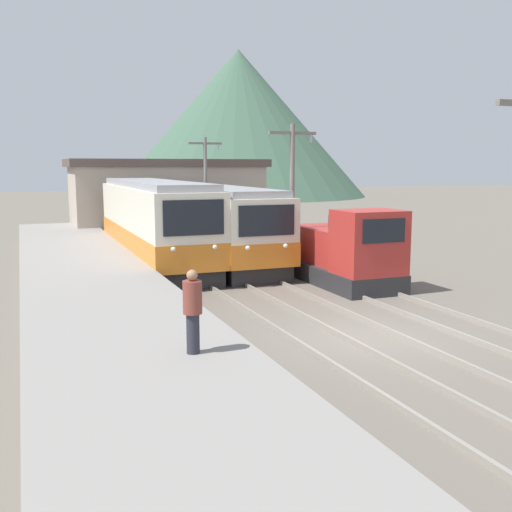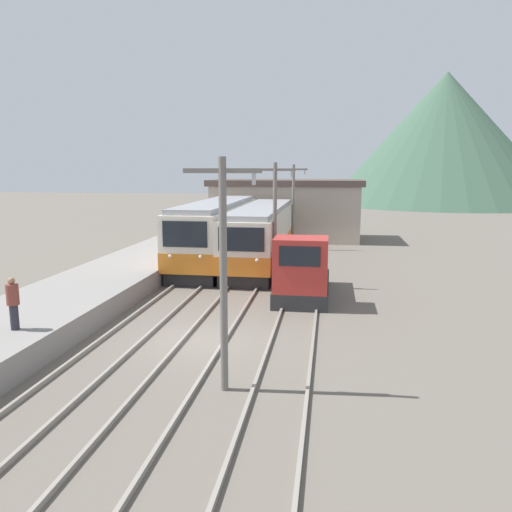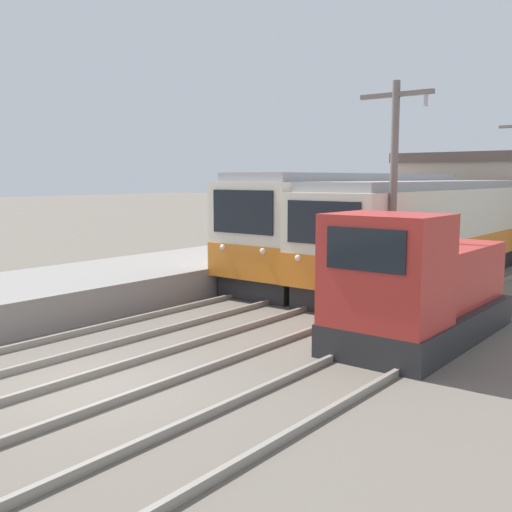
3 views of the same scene
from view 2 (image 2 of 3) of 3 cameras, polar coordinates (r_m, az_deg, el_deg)
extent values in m
plane|color=#665E54|center=(17.62, -6.55, -9.59)|extent=(200.00, 200.00, 0.00)
cube|color=gray|center=(19.99, -24.28, -6.71)|extent=(4.50, 54.00, 0.90)
cube|color=gray|center=(18.70, -16.54, -8.55)|extent=(0.10, 60.00, 0.14)
cube|color=gray|center=(18.16, -12.36, -8.93)|extent=(0.10, 60.00, 0.14)
cube|color=gray|center=(17.73, -8.20, -9.26)|extent=(0.10, 60.00, 0.14)
cube|color=gray|center=(17.39, -3.58, -9.57)|extent=(0.10, 60.00, 0.14)
cube|color=gray|center=(17.14, 1.60, -9.84)|extent=(0.10, 60.00, 0.14)
cube|color=gray|center=(17.04, 6.49, -10.03)|extent=(0.10, 60.00, 0.14)
cube|color=#28282B|center=(31.49, -4.46, -0.18)|extent=(2.58, 13.21, 0.70)
cube|color=silver|center=(31.22, -4.50, 3.07)|extent=(2.80, 13.76, 2.90)
cube|color=orange|center=(31.34, -4.48, 1.39)|extent=(2.84, 13.80, 1.04)
cube|color=black|center=(24.52, -8.15, 2.48)|extent=(2.24, 0.06, 1.27)
sphere|color=silver|center=(24.91, -9.79, -0.01)|extent=(0.18, 0.18, 0.18)
sphere|color=silver|center=(24.47, -6.36, -0.10)|extent=(0.18, 0.18, 0.18)
cube|color=#939399|center=(31.07, -4.54, 5.98)|extent=(2.46, 13.21, 0.28)
cube|color=#28282B|center=(31.30, 0.68, -0.21)|extent=(2.58, 13.93, 0.70)
cube|color=silver|center=(31.05, 0.69, 2.81)|extent=(2.80, 14.51, 2.63)
cube|color=orange|center=(31.17, 0.68, 1.28)|extent=(2.84, 14.55, 0.95)
cube|color=black|center=(23.85, -1.71, 1.91)|extent=(2.24, 0.06, 1.16)
sphere|color=silver|center=(24.15, -3.50, -0.40)|extent=(0.18, 0.18, 0.18)
sphere|color=silver|center=(23.88, 0.12, -0.50)|extent=(0.18, 0.18, 0.18)
cube|color=#939399|center=(30.91, 0.69, 5.48)|extent=(2.46, 13.93, 0.28)
cube|color=#28282B|center=(23.59, 5.38, -3.63)|extent=(2.40, 5.78, 0.70)
cube|color=#B22D28|center=(21.36, 5.15, -0.95)|extent=(2.28, 1.85, 2.30)
cube|color=black|center=(20.34, 5.01, -0.05)|extent=(1.68, 0.04, 0.83)
cube|color=#B22D28|center=(24.28, 5.54, -0.71)|extent=(1.92, 3.83, 1.40)
cylinder|color=black|center=(24.12, 5.58, 1.50)|extent=(0.16, 0.16, 0.50)
cylinder|color=slate|center=(12.95, -3.74, -2.50)|extent=(0.20, 0.20, 6.17)
cube|color=slate|center=(12.65, -3.88, 9.70)|extent=(2.00, 0.12, 0.12)
cylinder|color=#B2B2B7|center=(12.50, -0.24, 8.80)|extent=(0.10, 0.10, 0.30)
cylinder|color=slate|center=(24.57, 2.16, 3.43)|extent=(0.20, 0.20, 6.17)
cube|color=slate|center=(24.41, 2.20, 9.83)|extent=(2.00, 0.12, 0.12)
cylinder|color=#B2B2B7|center=(24.34, 4.10, 9.34)|extent=(0.10, 0.10, 0.30)
cylinder|color=slate|center=(36.38, 4.27, 5.53)|extent=(0.20, 0.20, 6.17)
cube|color=slate|center=(36.27, 4.32, 9.85)|extent=(2.00, 0.12, 0.12)
cylinder|color=#B2B2B7|center=(36.22, 5.60, 9.51)|extent=(0.10, 0.10, 0.30)
cylinder|color=#282833|center=(17.43, -25.89, -6.30)|extent=(0.26, 0.26, 0.80)
cylinder|color=brown|center=(17.25, -26.07, -3.97)|extent=(0.38, 0.38, 0.65)
sphere|color=#9E7051|center=(17.16, -26.18, -2.56)|extent=(0.22, 0.22, 0.22)
cube|color=#AD9E8E|center=(42.33, 3.49, 5.01)|extent=(12.00, 6.00, 4.47)
cube|color=#51423D|center=(42.19, 3.53, 8.37)|extent=(12.60, 6.30, 0.50)
cone|color=#3D5B47|center=(90.92, 20.66, 12.43)|extent=(38.12, 38.12, 21.57)
camera|label=1|loc=(13.07, -69.02, -2.22)|focal=42.00mm
camera|label=3|loc=(10.90, 31.22, -2.87)|focal=42.00mm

